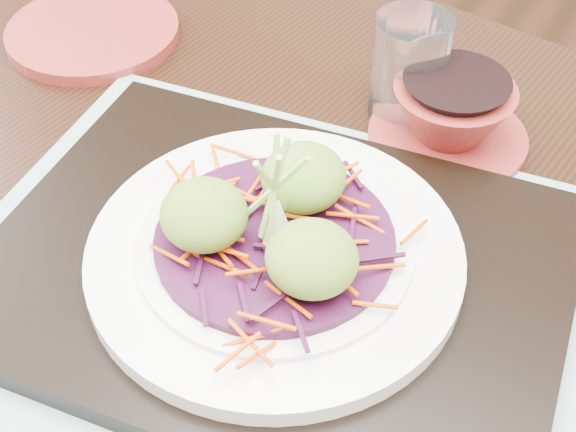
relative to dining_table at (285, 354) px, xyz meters
The scene contains 11 objects.
dining_table is the anchor object (origin of this frame).
placemat 0.11m from the dining_table, 99.95° to the right, with size 0.49×0.39×0.00m, color #81A69F.
serving_tray 0.12m from the dining_table, 99.95° to the right, with size 0.43×0.32×0.02m, color black.
white_plate 0.14m from the dining_table, 99.95° to the right, with size 0.28×0.28×0.02m.
cabbage_bed 0.15m from the dining_table, 99.95° to the right, with size 0.18×0.18×0.01m, color #360A27.
carrot_julienne 0.16m from the dining_table, 99.95° to the right, with size 0.21×0.21×0.01m, color #C43E03, non-canonical shape.
guacamole_scoops 0.18m from the dining_table, 99.35° to the right, with size 0.15×0.14×0.05m.
scallion_garnish 0.20m from the dining_table, 99.95° to the right, with size 0.06×0.06×0.10m, color #8FCD52, non-canonical shape.
terracotta_side_plate 0.41m from the dining_table, 150.48° to the left, with size 0.18×0.18×0.01m, color maroon.
water_glass 0.28m from the dining_table, 89.73° to the left, with size 0.07×0.07×0.10m, color white.
terracotta_bowl_set 0.25m from the dining_table, 75.88° to the left, with size 0.15×0.15×0.06m.
Camera 1 is at (0.09, -0.40, 1.28)m, focal length 50.00 mm.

